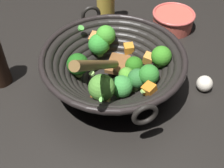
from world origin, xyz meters
TOP-DOWN VIEW (x-y plane):
  - ground_plane at (0.00, 0.00)m, footprint 4.00×4.00m
  - wok at (-0.00, 0.00)m, footprint 0.34×0.38m
  - prep_bowl at (-0.03, -0.31)m, footprint 0.13×0.13m
  - garlic_bulb at (-0.20, -0.10)m, footprint 0.04×0.04m

SIDE VIEW (x-z plane):
  - ground_plane at x=0.00m, z-range 0.00..0.00m
  - garlic_bulb at x=-0.20m, z-range 0.00..0.04m
  - prep_bowl at x=-0.03m, z-range 0.00..0.05m
  - wok at x=0.00m, z-range -0.06..0.20m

